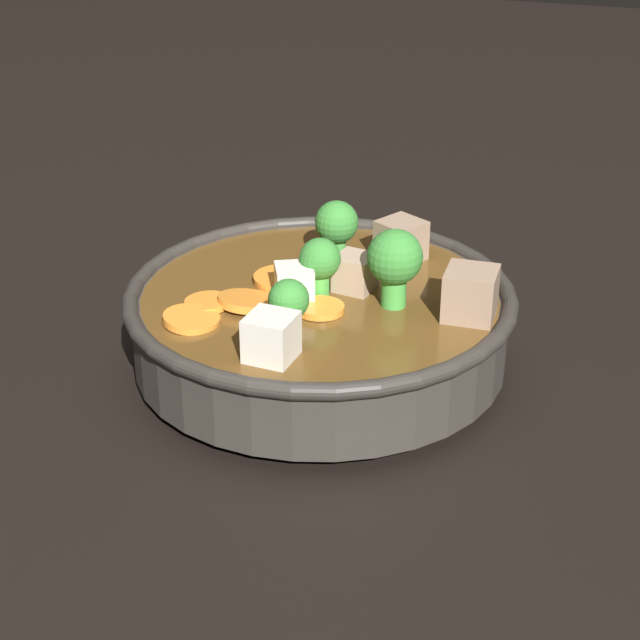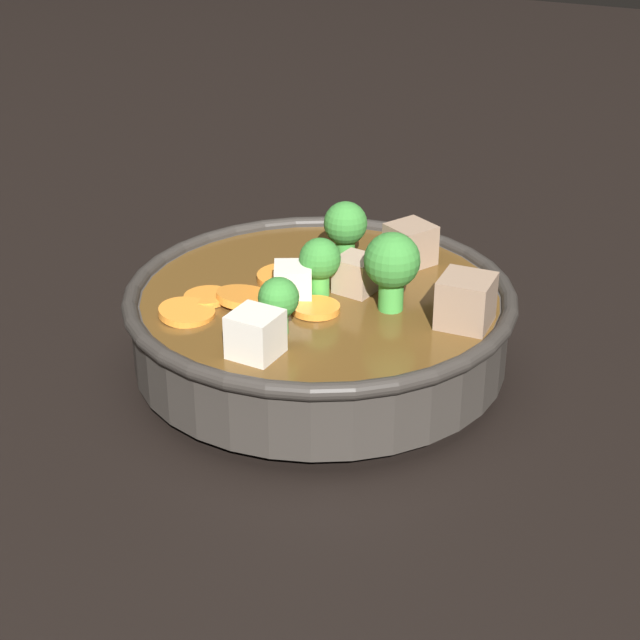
{
  "view_description": "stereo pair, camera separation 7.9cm",
  "coord_description": "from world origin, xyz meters",
  "views": [
    {
      "loc": [
        -0.22,
        0.67,
        0.4
      ],
      "look_at": [
        0.0,
        0.0,
        0.04
      ],
      "focal_mm": 60.0,
      "sensor_mm": 36.0,
      "label": 1
    },
    {
      "loc": [
        -0.3,
        0.64,
        0.4
      ],
      "look_at": [
        0.0,
        0.0,
        0.04
      ],
      "focal_mm": 60.0,
      "sensor_mm": 36.0,
      "label": 2
    }
  ],
  "objects": [
    {
      "name": "ground_plane",
      "position": [
        0.0,
        0.0,
        0.0
      ],
      "size": [
        3.0,
        3.0,
        0.0
      ],
      "primitive_type": "plane",
      "color": "black"
    },
    {
      "name": "stirfry_bowl",
      "position": [
        -0.0,
        0.0,
        0.04
      ],
      "size": [
        0.29,
        0.29,
        0.12
      ],
      "color": "#38332D",
      "rests_on": "ground_plane"
    }
  ]
}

